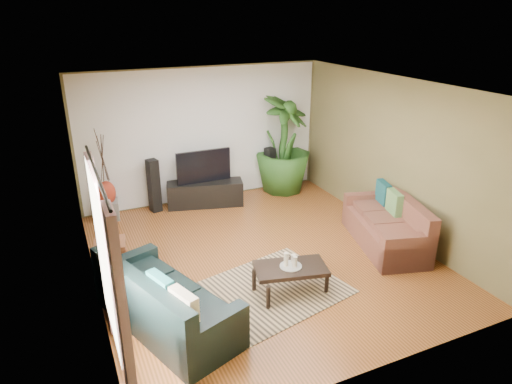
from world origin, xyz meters
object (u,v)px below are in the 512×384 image
tv_stand (205,194)px  coffee_table (290,279)px  speaker_right (270,170)px  sofa_left (166,296)px  potted_plant (284,144)px  pedestal (109,210)px  speaker_left (154,186)px  sofa_right (385,222)px  television (204,166)px  vase (107,193)px  side_table (111,256)px

tv_stand → coffee_table: bearing=-73.3°
coffee_table → speaker_right: size_ratio=1.01×
sofa_left → potted_plant: (3.44, 3.51, 0.62)m
pedestal → speaker_left: bearing=0.0°
sofa_right → pedestal: 5.04m
sofa_left → television: bearing=-45.2°
coffee_table → television: (-0.11, 3.43, 0.62)m
coffee_table → sofa_right: bearing=29.0°
speaker_right → pedestal: size_ratio=2.73×
television → pedestal: 1.97m
tv_stand → vase: vase is taller
television → side_table: bearing=-139.1°
pedestal → side_table: size_ratio=0.76×
sofa_left → speaker_right: bearing=-61.3°
coffee_table → pedestal: bearing=132.8°
speaker_left → vase: bearing=166.8°
television → vase: 1.89m
sofa_left → television: (1.63, 3.43, 0.40)m
television → potted_plant: (1.81, 0.08, 0.23)m
sofa_left → potted_plant: potted_plant is taller
coffee_table → speaker_right: bearing=82.1°
television → sofa_left: bearing=-115.4°
sofa_right → speaker_left: speaker_left is taller
coffee_table → speaker_right: 3.82m
speaker_right → sofa_right: bearing=-89.2°
potted_plant → side_table: 4.40m
coffee_table → vase: size_ratio=2.14×
vase → side_table: bearing=-96.5°
potted_plant → vase: potted_plant is taller
speaker_right → pedestal: (-3.37, 0.00, -0.31)m
television → side_table: television is taller
coffee_table → potted_plant: bearing=77.8°
sofa_right → tv_stand: 3.59m
tv_stand → speaker_right: bearing=20.0°
tv_stand → vase: bearing=-169.3°
speaker_left → speaker_right: 2.49m
coffee_table → sofa_left: bearing=-166.2°
sofa_left → vase: (-0.23, 3.55, 0.10)m
television → pedestal: television is taller
vase → speaker_left: bearing=0.0°
speaker_left → speaker_right: (2.49, 0.00, -0.04)m
speaker_right → vase: 3.37m
coffee_table → potted_plant: 3.99m
sofa_right → side_table: sofa_right is taller
television → potted_plant: 1.83m
potted_plant → coffee_table: bearing=-115.9°
speaker_left → sofa_left: bearing=-113.5°
vase → speaker_right: bearing=0.0°
pedestal → side_table: side_table is taller
sofa_right → speaker_right: 3.05m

